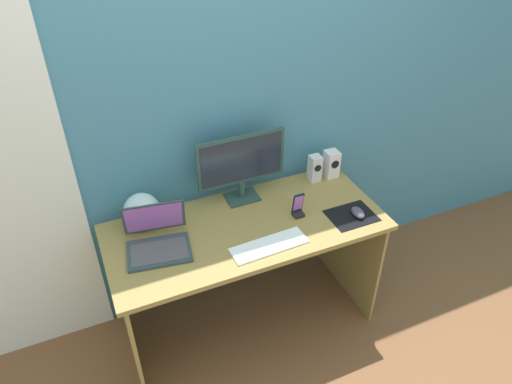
{
  "coord_description": "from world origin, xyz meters",
  "views": [
    {
      "loc": [
        -0.72,
        -1.77,
        2.34
      ],
      "look_at": [
        0.05,
        -0.02,
        0.97
      ],
      "focal_mm": 33.14,
      "sensor_mm": 36.0,
      "label": 1
    }
  ],
  "objects": [
    {
      "name": "keyboard_external",
      "position": [
        0.04,
        -0.2,
        0.76
      ],
      "size": [
        0.4,
        0.14,
        0.01
      ],
      "primitive_type": "cube",
      "rotation": [
        0.0,
        0.0,
        0.04
      ],
      "color": "white",
      "rests_on": "desk"
    },
    {
      "name": "wall_back",
      "position": [
        0.0,
        0.38,
        1.25
      ],
      "size": [
        6.0,
        0.04,
        2.5
      ],
      "primitive_type": "cube",
      "color": "teal",
      "rests_on": "ground_plane"
    },
    {
      "name": "mouse",
      "position": [
        0.58,
        -0.17,
        0.78
      ],
      "size": [
        0.07,
        0.11,
        0.04
      ],
      "primitive_type": "ellipsoid",
      "rotation": [
        0.0,
        0.0,
        -0.11
      ],
      "color": "#4E4157",
      "rests_on": "mousepad"
    },
    {
      "name": "laptop",
      "position": [
        -0.46,
        0.02,
        0.8
      ],
      "size": [
        0.35,
        0.32,
        0.22
      ],
      "color": "#2E3F43",
      "rests_on": "desk"
    },
    {
      "name": "ground_plane",
      "position": [
        0.0,
        0.0,
        0.0
      ],
      "size": [
        8.0,
        8.0,
        0.0
      ],
      "primitive_type": "plane",
      "color": "brown"
    },
    {
      "name": "fishbowl",
      "position": [
        -0.49,
        0.22,
        0.85
      ],
      "size": [
        0.19,
        0.19,
        0.19
      ],
      "primitive_type": "sphere",
      "color": "silver",
      "rests_on": "desk"
    },
    {
      "name": "desk",
      "position": [
        0.0,
        0.0,
        0.6
      ],
      "size": [
        1.46,
        0.64,
        0.76
      ],
      "color": "olive",
      "rests_on": "ground_plane"
    },
    {
      "name": "speaker_near_monitor",
      "position": [
        0.53,
        0.23,
        0.84
      ],
      "size": [
        0.07,
        0.07,
        0.16
      ],
      "color": "silver",
      "rests_on": "desk"
    },
    {
      "name": "mousepad",
      "position": [
        0.55,
        -0.15,
        0.76
      ],
      "size": [
        0.25,
        0.2,
        0.0
      ],
      "primitive_type": "cube",
      "color": "black",
      "rests_on": "desk"
    },
    {
      "name": "monitor",
      "position": [
        0.07,
        0.23,
        0.98
      ],
      "size": [
        0.5,
        0.14,
        0.4
      ],
      "color": "#29423E",
      "rests_on": "desk"
    },
    {
      "name": "speaker_right",
      "position": [
        0.65,
        0.23,
        0.84
      ],
      "size": [
        0.08,
        0.09,
        0.17
      ],
      "color": "white",
      "rests_on": "desk"
    },
    {
      "name": "phone_in_dock",
      "position": [
        0.29,
        -0.03,
        0.81
      ],
      "size": [
        0.06,
        0.05,
        0.14
      ],
      "color": "black",
      "rests_on": "desk"
    }
  ]
}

